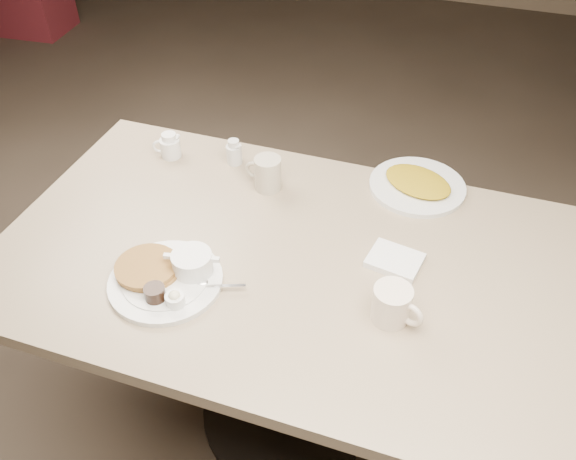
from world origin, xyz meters
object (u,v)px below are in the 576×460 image
(main_plate, at_px, (168,275))
(coffee_mug_far, at_px, (267,173))
(hash_plate, at_px, (417,185))
(diner_table, at_px, (286,299))
(coffee_mug_near, at_px, (393,304))
(creamer_left, at_px, (170,146))
(creamer_right, at_px, (234,152))

(main_plate, distance_m, coffee_mug_far, 0.44)
(main_plate, bearing_deg, hash_plate, 47.74)
(hash_plate, bearing_deg, diner_table, -125.08)
(coffee_mug_near, xyz_separation_m, coffee_mug_far, (-0.44, 0.37, 0.00))
(diner_table, bearing_deg, main_plate, -143.73)
(coffee_mug_near, xyz_separation_m, creamer_left, (-0.78, 0.43, -0.01))
(main_plate, distance_m, creamer_left, 0.54)
(hash_plate, bearing_deg, main_plate, -132.26)
(creamer_right, bearing_deg, coffee_mug_far, -31.67)
(coffee_mug_near, bearing_deg, creamer_right, 141.64)
(creamer_left, bearing_deg, main_plate, -63.45)
(coffee_mug_far, xyz_separation_m, creamer_left, (-0.34, 0.05, -0.01))
(main_plate, height_order, coffee_mug_near, coffee_mug_near)
(hash_plate, bearing_deg, coffee_mug_near, -87.44)
(diner_table, height_order, creamer_right, creamer_right)
(main_plate, relative_size, hash_plate, 0.98)
(main_plate, height_order, coffee_mug_far, coffee_mug_far)
(creamer_left, distance_m, hash_plate, 0.76)
(main_plate, distance_m, creamer_right, 0.52)
(hash_plate, bearing_deg, creamer_left, -173.89)
(coffee_mug_near, distance_m, creamer_left, 0.89)
(main_plate, xyz_separation_m, creamer_left, (-0.24, 0.49, 0.01))
(creamer_right, bearing_deg, creamer_left, -171.15)
(coffee_mug_near, xyz_separation_m, hash_plate, (-0.02, 0.51, -0.03))
(coffee_mug_near, height_order, creamer_left, coffee_mug_near)
(main_plate, relative_size, creamer_right, 4.53)
(main_plate, xyz_separation_m, hash_plate, (0.52, 0.57, -0.01))
(diner_table, relative_size, coffee_mug_near, 10.99)
(creamer_right, bearing_deg, hash_plate, 5.10)
(creamer_left, bearing_deg, diner_table, -32.51)
(coffee_mug_near, relative_size, creamer_right, 1.71)
(creamer_left, height_order, hash_plate, creamer_left)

